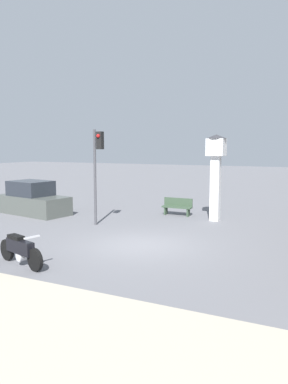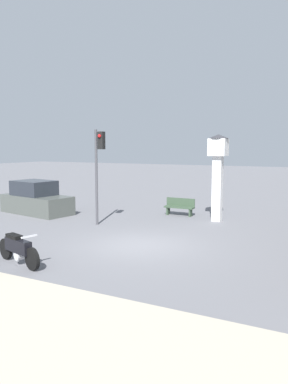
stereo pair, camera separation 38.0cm
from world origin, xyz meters
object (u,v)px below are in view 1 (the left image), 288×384
clock_tower (216,164)px  bench (177,206)px  parked_car (33,200)px  motorcycle (20,250)px  traffic_light (97,160)px

clock_tower → bench: 3.25m
clock_tower → parked_car: 9.99m
motorcycle → clock_tower: clock_tower is taller
clock_tower → parked_car: clock_tower is taller
motorcycle → parked_car: bearing=146.1°
clock_tower → bench: bearing=165.1°
clock_tower → motorcycle: bearing=-110.2°
motorcycle → bench: bearing=98.7°
motorcycle → clock_tower: (3.51, 9.54, 2.31)m
motorcycle → parked_car: (-5.95, 7.10, 0.26)m
traffic_light → parked_car: 5.44m
parked_car → bench: bearing=31.9°
motorcycle → bench: 10.21m
bench → parked_car: bearing=-157.5°
clock_tower → bench: clock_tower is taller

